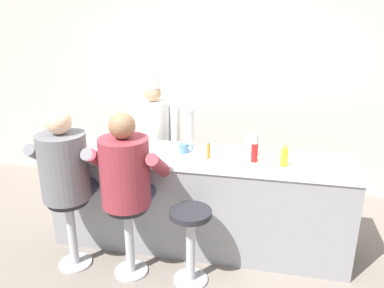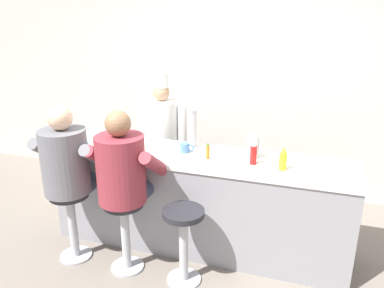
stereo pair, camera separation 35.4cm
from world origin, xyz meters
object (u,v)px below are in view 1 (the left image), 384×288
at_px(mustard_bottle_yellow, 284,156).
at_px(coffee_mug_blue, 184,148).
at_px(diner_seated_grey, 67,170).
at_px(water_pitcher_clear, 252,145).
at_px(breakfast_plate, 128,156).
at_px(cup_stack_steel, 189,128).
at_px(hot_sauce_bottle_orange, 209,151).
at_px(cook_in_whites_near, 154,136).
at_px(empty_stool_round, 191,235).
at_px(ketchup_bottle_red, 254,151).
at_px(cereal_bowl, 75,149).
at_px(diner_seated_maroon, 127,176).

relative_size(mustard_bottle_yellow, coffee_mug_blue, 1.43).
bearing_deg(diner_seated_grey, mustard_bottle_yellow, 13.49).
bearing_deg(water_pitcher_clear, diner_seated_grey, -157.37).
xyz_separation_m(breakfast_plate, cup_stack_steel, (0.50, 0.41, 0.18)).
relative_size(hot_sauce_bottle_orange, cook_in_whites_near, 0.09).
distance_m(mustard_bottle_yellow, empty_stool_round, 1.08).
relative_size(mustard_bottle_yellow, empty_stool_round, 0.29).
height_order(breakfast_plate, empty_stool_round, breakfast_plate).
xyz_separation_m(water_pitcher_clear, cup_stack_steel, (-0.64, 0.12, 0.09)).
relative_size(coffee_mug_blue, cup_stack_steel, 0.37).
relative_size(water_pitcher_clear, coffee_mug_blue, 1.52).
xyz_separation_m(breakfast_plate, cook_in_whites_near, (-0.04, 0.93, -0.10)).
distance_m(ketchup_bottle_red, diner_seated_grey, 1.69).
bearing_deg(coffee_mug_blue, ketchup_bottle_red, -8.02).
relative_size(ketchup_bottle_red, coffee_mug_blue, 1.57).
height_order(cup_stack_steel, cook_in_whites_near, cook_in_whites_near).
relative_size(ketchup_bottle_red, water_pitcher_clear, 1.03).
relative_size(mustard_bottle_yellow, cup_stack_steel, 0.53).
xyz_separation_m(cereal_bowl, cook_in_whites_near, (0.52, 0.90, -0.12)).
bearing_deg(hot_sauce_bottle_orange, diner_seated_maroon, -141.52).
xyz_separation_m(hot_sauce_bottle_orange, diner_seated_grey, (-1.19, -0.50, -0.09)).
distance_m(hot_sauce_bottle_orange, cup_stack_steel, 0.40).
height_order(breakfast_plate, cereal_bowl, cereal_bowl).
distance_m(ketchup_bottle_red, hot_sauce_bottle_orange, 0.42).
distance_m(mustard_bottle_yellow, breakfast_plate, 1.45).
height_order(hot_sauce_bottle_orange, water_pitcher_clear, water_pitcher_clear).
relative_size(mustard_bottle_yellow, hot_sauce_bottle_orange, 1.40).
distance_m(ketchup_bottle_red, diner_seated_maroon, 1.17).
bearing_deg(cup_stack_steel, diner_seated_maroon, -115.55).
bearing_deg(diner_seated_grey, cook_in_whites_near, 73.11).
bearing_deg(coffee_mug_blue, cook_in_whites_near, 127.30).
distance_m(diner_seated_maroon, empty_stool_round, 0.74).
relative_size(diner_seated_maroon, empty_stool_round, 2.15).
height_order(breakfast_plate, coffee_mug_blue, coffee_mug_blue).
bearing_deg(diner_seated_maroon, mustard_bottle_yellow, 18.94).
distance_m(water_pitcher_clear, diner_seated_maroon, 1.22).
xyz_separation_m(diner_seated_maroon, cook_in_whites_near, (-0.17, 1.30, -0.07)).
bearing_deg(water_pitcher_clear, mustard_bottle_yellow, -34.97).
bearing_deg(empty_stool_round, water_pitcher_clear, 57.10).
relative_size(mustard_bottle_yellow, breakfast_plate, 0.89).
xyz_separation_m(cup_stack_steel, empty_stool_round, (0.19, -0.82, -0.70)).
height_order(cup_stack_steel, empty_stool_round, cup_stack_steel).
bearing_deg(ketchup_bottle_red, diner_seated_maroon, -154.38).
distance_m(coffee_mug_blue, cup_stack_steel, 0.24).
distance_m(water_pitcher_clear, cereal_bowl, 1.73).
bearing_deg(empty_stool_round, coffee_mug_blue, 107.58).
bearing_deg(coffee_mug_blue, cereal_bowl, -169.32).
bearing_deg(cook_in_whites_near, hot_sauce_bottle_orange, -45.36).
relative_size(ketchup_bottle_red, mustard_bottle_yellow, 1.09).
xyz_separation_m(hot_sauce_bottle_orange, diner_seated_maroon, (-0.62, -0.50, -0.09)).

